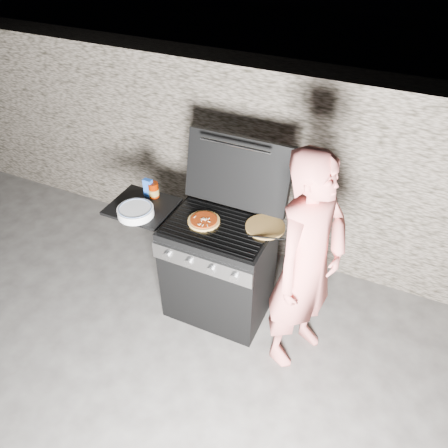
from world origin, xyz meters
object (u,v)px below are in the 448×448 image
at_px(gas_grill, 191,261).
at_px(sauce_jar, 154,190).
at_px(person, 307,266).
at_px(pizza_topped, 204,220).

distance_m(gas_grill, sauce_jar, 0.66).
height_order(sauce_jar, person, person).
height_order(pizza_topped, sauce_jar, sauce_jar).
distance_m(gas_grill, person, 1.06).
distance_m(pizza_topped, sauce_jar, 0.55).
xyz_separation_m(gas_grill, sauce_jar, (-0.40, 0.15, 0.51)).
distance_m(pizza_topped, person, 0.85).
relative_size(gas_grill, pizza_topped, 5.48).
bearing_deg(gas_grill, person, -6.14).
height_order(gas_grill, pizza_topped, pizza_topped).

